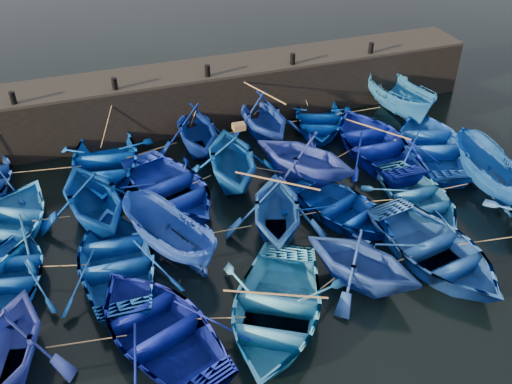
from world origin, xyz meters
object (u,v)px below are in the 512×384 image
object	(u,v)px
boat_13	(10,275)
wooden_crate	(239,127)
boat_20	(6,344)
boat_8	(170,188)

from	to	relation	value
boat_13	wooden_crate	size ratio (longest dim) A/B	9.79
boat_20	wooden_crate	size ratio (longest dim) A/B	8.62
boat_13	boat_20	size ratio (longest dim) A/B	1.14
boat_8	wooden_crate	size ratio (longest dim) A/B	11.38
boat_13	boat_8	bearing A→B (deg)	-141.03
boat_20	boat_8	bearing A→B (deg)	62.57
wooden_crate	boat_13	bearing A→B (deg)	-159.62
boat_13	boat_20	world-z (taller)	boat_20
boat_8	boat_20	size ratio (longest dim) A/B	1.32
wooden_crate	boat_8	bearing A→B (deg)	-174.11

